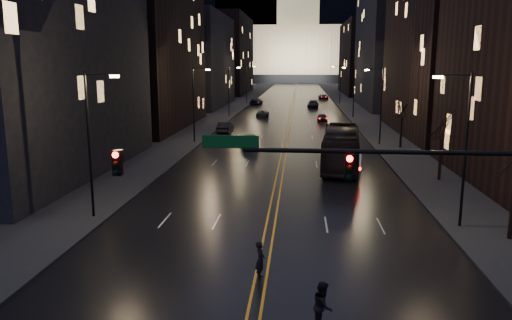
% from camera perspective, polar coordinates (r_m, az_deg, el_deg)
% --- Properties ---
extents(ground, '(900.00, 900.00, 0.00)m').
position_cam_1_polar(ground, '(20.98, 0.07, -15.77)').
color(ground, black).
rests_on(ground, ground).
extents(road, '(20.00, 320.00, 0.02)m').
position_cam_1_polar(road, '(148.97, 4.40, 7.33)').
color(road, black).
rests_on(road, ground).
extents(sidewalk_left, '(8.00, 320.00, 0.16)m').
position_cam_1_polar(sidewalk_left, '(149.77, -1.01, 7.40)').
color(sidewalk_left, black).
rests_on(sidewalk_left, ground).
extents(sidewalk_right, '(8.00, 320.00, 0.16)m').
position_cam_1_polar(sidewalk_right, '(149.47, 9.82, 7.24)').
color(sidewalk_right, black).
rests_on(sidewalk_right, ground).
extents(center_line, '(0.62, 320.00, 0.01)m').
position_cam_1_polar(center_line, '(148.97, 4.40, 7.33)').
color(center_line, orange).
rests_on(center_line, road).
extents(building_left_near, '(12.00, 28.00, 22.00)m').
position_cam_1_polar(building_left_near, '(46.55, -24.63, 11.93)').
color(building_left_near, black).
rests_on(building_left_near, ground).
extents(building_left_mid, '(12.00, 30.00, 28.00)m').
position_cam_1_polar(building_left_mid, '(76.23, -12.66, 14.16)').
color(building_left_mid, black).
rests_on(building_left_mid, ground).
extents(building_left_far, '(12.00, 34.00, 20.00)m').
position_cam_1_polar(building_left_far, '(112.95, -6.68, 11.20)').
color(building_left_far, black).
rests_on(building_left_far, ground).
extents(building_left_dist, '(12.00, 40.00, 24.00)m').
position_cam_1_polar(building_left_dist, '(160.28, -3.19, 11.89)').
color(building_left_dist, black).
rests_on(building_left_dist, ground).
extents(building_right_mid, '(12.00, 34.00, 26.00)m').
position_cam_1_polar(building_right_mid, '(112.40, 15.29, 12.42)').
color(building_right_mid, black).
rests_on(building_right_mid, ground).
extents(building_right_dist, '(12.00, 40.00, 22.00)m').
position_cam_1_polar(building_right_dist, '(159.85, 12.20, 11.30)').
color(building_right_dist, black).
rests_on(building_right_dist, ground).
extents(capitol, '(90.00, 50.00, 58.50)m').
position_cam_1_polar(capitol, '(268.78, 4.76, 12.60)').
color(capitol, black).
rests_on(capitol, ground).
extents(traffic_signal, '(17.29, 0.45, 7.00)m').
position_cam_1_polar(traffic_signal, '(19.63, 17.53, -2.31)').
color(traffic_signal, black).
rests_on(traffic_signal, ground).
extents(streetlamp_right_near, '(2.13, 0.25, 9.00)m').
position_cam_1_polar(streetlamp_right_near, '(30.42, 22.57, 1.90)').
color(streetlamp_right_near, black).
rests_on(streetlamp_right_near, ground).
extents(streetlamp_left_near, '(2.13, 0.25, 9.00)m').
position_cam_1_polar(streetlamp_left_near, '(31.54, -18.27, 2.49)').
color(streetlamp_left_near, black).
rests_on(streetlamp_left_near, ground).
extents(streetlamp_right_mid, '(2.13, 0.25, 9.00)m').
position_cam_1_polar(streetlamp_right_mid, '(59.54, 13.96, 6.47)').
color(streetlamp_right_mid, black).
rests_on(streetlamp_right_mid, ground).
extents(streetlamp_left_mid, '(2.13, 0.25, 9.00)m').
position_cam_1_polar(streetlamp_left_mid, '(60.12, -6.99, 6.75)').
color(streetlamp_left_mid, black).
rests_on(streetlamp_left_mid, ground).
extents(streetlamp_right_far, '(2.13, 0.25, 9.00)m').
position_cam_1_polar(streetlamp_right_far, '(89.24, 11.01, 7.99)').
color(streetlamp_right_far, black).
rests_on(streetlamp_right_far, ground).
extents(streetlamp_left_far, '(2.13, 0.25, 9.00)m').
position_cam_1_polar(streetlamp_left_far, '(89.63, -3.01, 8.19)').
color(streetlamp_left_far, black).
rests_on(streetlamp_left_far, ground).
extents(streetlamp_right_dist, '(2.13, 0.25, 9.00)m').
position_cam_1_polar(streetlamp_right_dist, '(119.10, 9.53, 8.74)').
color(streetlamp_right_dist, black).
rests_on(streetlamp_right_dist, ground).
extents(streetlamp_left_dist, '(2.13, 0.25, 9.00)m').
position_cam_1_polar(streetlamp_left_dist, '(119.39, -1.00, 8.89)').
color(streetlamp_left_dist, black).
rests_on(streetlamp_left_dist, ground).
extents(tree_right_mid, '(2.40, 2.40, 6.65)m').
position_cam_1_polar(tree_right_mid, '(42.51, 20.54, 3.65)').
color(tree_right_mid, black).
rests_on(tree_right_mid, ground).
extents(tree_right_far, '(2.40, 2.40, 6.65)m').
position_cam_1_polar(tree_right_far, '(58.00, 16.38, 5.68)').
color(tree_right_far, black).
rests_on(tree_right_far, ground).
extents(bus, '(4.31, 13.27, 3.63)m').
position_cam_1_polar(bus, '(46.61, 9.72, 1.41)').
color(bus, black).
rests_on(bus, ground).
extents(oncoming_car_a, '(1.95, 4.78, 1.63)m').
position_cam_1_polar(oncoming_car_a, '(57.70, -0.77, 2.38)').
color(oncoming_car_a, black).
rests_on(oncoming_car_a, ground).
extents(oncoming_car_b, '(1.74, 4.82, 1.58)m').
position_cam_1_polar(oncoming_car_b, '(68.59, -3.53, 3.72)').
color(oncoming_car_b, black).
rests_on(oncoming_car_b, ground).
extents(oncoming_car_c, '(2.29, 4.76, 1.31)m').
position_cam_1_polar(oncoming_car_c, '(89.30, 0.76, 5.34)').
color(oncoming_car_c, black).
rests_on(oncoming_car_c, ground).
extents(oncoming_car_d, '(2.93, 5.70, 1.58)m').
position_cam_1_polar(oncoming_car_d, '(116.75, 0.01, 6.74)').
color(oncoming_car_d, black).
rests_on(oncoming_car_d, ground).
extents(receding_car_a, '(1.97, 4.83, 1.56)m').
position_cam_1_polar(receding_car_a, '(66.53, 8.66, 3.38)').
color(receding_car_a, black).
rests_on(receding_car_a, ground).
extents(receding_car_b, '(1.67, 4.01, 1.36)m').
position_cam_1_polar(receding_car_b, '(82.99, 7.60, 4.83)').
color(receding_car_b, black).
rests_on(receding_car_b, ground).
extents(receding_car_c, '(2.65, 5.66, 1.60)m').
position_cam_1_polar(receding_car_c, '(108.74, 6.53, 6.36)').
color(receding_car_c, black).
rests_on(receding_car_c, ground).
extents(receding_car_d, '(2.49, 5.17, 1.42)m').
position_cam_1_polar(receding_car_d, '(134.34, 7.70, 7.16)').
color(receding_car_d, black).
rests_on(receding_car_d, ground).
extents(pedestrian_a, '(0.44, 0.65, 1.73)m').
position_cam_1_polar(pedestrian_a, '(22.55, 0.49, -11.37)').
color(pedestrian_a, black).
rests_on(pedestrian_a, ground).
extents(pedestrian_b, '(0.56, 0.93, 1.83)m').
position_cam_1_polar(pedestrian_b, '(18.74, 7.65, -16.19)').
color(pedestrian_b, black).
rests_on(pedestrian_b, ground).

